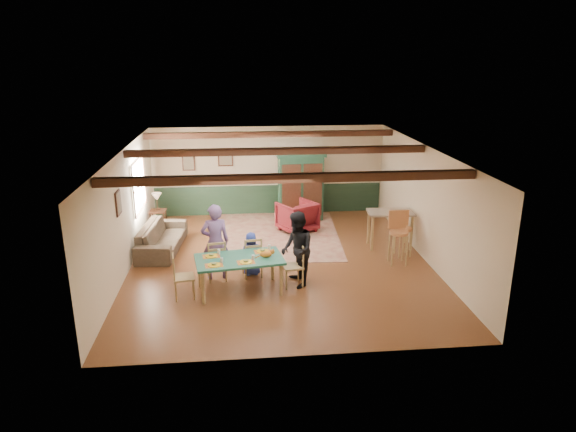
{
  "coord_description": "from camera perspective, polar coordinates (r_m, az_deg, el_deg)",
  "views": [
    {
      "loc": [
        -0.92,
        -11.31,
        4.76
      ],
      "look_at": [
        0.2,
        0.02,
        1.15
      ],
      "focal_mm": 32.0,
      "sensor_mm": 36.0,
      "label": 1
    }
  ],
  "objects": [
    {
      "name": "area_rug",
      "position": [
        14.12,
        -1.34,
        -2.09
      ],
      "size": [
        3.63,
        4.22,
        0.01
      ],
      "primitive_type": "cube",
      "rotation": [
        0.0,
        0.0,
        -0.06
      ],
      "color": "#C1AE8C",
      "rests_on": "floor"
    },
    {
      "name": "end_table",
      "position": [
        14.97,
        -14.2,
        -0.4
      ],
      "size": [
        0.45,
        0.45,
        0.55
      ],
      "primitive_type": null,
      "rotation": [
        0.0,
        0.0,
        -0.01
      ],
      "color": "black",
      "rests_on": "floor"
    },
    {
      "name": "dining_chair_far_left",
      "position": [
        11.34,
        -7.96,
        -4.82
      ],
      "size": [
        0.48,
        0.49,
        0.94
      ],
      "primitive_type": null,
      "rotation": [
        0.0,
        0.0,
        3.29
      ],
      "color": "#9C7F4E",
      "rests_on": "floor"
    },
    {
      "name": "floor",
      "position": [
        12.31,
        -0.9,
        -5.16
      ],
      "size": [
        8.0,
        8.0,
        0.0
      ],
      "primitive_type": "plane",
      "color": "#552C18",
      "rests_on": "ground"
    },
    {
      "name": "bar_stool_left",
      "position": [
        12.28,
        12.18,
        -2.46
      ],
      "size": [
        0.47,
        0.51,
        1.26
      ],
      "primitive_type": null,
      "rotation": [
        0.0,
        0.0,
        -0.05
      ],
      "color": "#BF7A4A",
      "rests_on": "floor"
    },
    {
      "name": "dining_chair_end_left",
      "position": [
        10.64,
        -11.5,
        -6.56
      ],
      "size": [
        0.49,
        0.48,
        0.94
      ],
      "primitive_type": null,
      "rotation": [
        0.0,
        0.0,
        1.72
      ],
      "color": "#9C7F4E",
      "rests_on": "floor"
    },
    {
      "name": "place_setting_far_right",
      "position": [
        10.92,
        -2.84,
        -3.72
      ],
      "size": [
        0.44,
        0.35,
        0.11
      ],
      "primitive_type": null,
      "rotation": [
        0.0,
        0.0,
        0.15
      ],
      "color": "yellow",
      "rests_on": "dining_table"
    },
    {
      "name": "dining_table",
      "position": [
        10.77,
        -5.39,
        -6.53
      ],
      "size": [
        1.91,
        1.24,
        0.74
      ],
      "primitive_type": null,
      "rotation": [
        0.0,
        0.0,
        0.15
      ],
      "color": "#1D5E4B",
      "rests_on": "floor"
    },
    {
      "name": "person_child",
      "position": [
        11.5,
        -4.09,
        -4.21
      ],
      "size": [
        0.53,
        0.38,
        0.99
      ],
      "primitive_type": "imported",
      "rotation": [
        0.0,
        0.0,
        3.29
      ],
      "color": "#27399C",
      "rests_on": "floor"
    },
    {
      "name": "wall_right",
      "position": [
        12.62,
        15.12,
        1.29
      ],
      "size": [
        0.02,
        8.0,
        2.7
      ],
      "primitive_type": "cube",
      "color": "beige",
      "rests_on": "floor"
    },
    {
      "name": "picture_left_wall",
      "position": [
        11.42,
        -18.32,
        1.39
      ],
      "size": [
        0.04,
        0.42,
        0.52
      ],
      "primitive_type": null,
      "color": "tan",
      "rests_on": "wall_left"
    },
    {
      "name": "place_setting_far_left",
      "position": [
        10.78,
        -8.53,
        -4.2
      ],
      "size": [
        0.44,
        0.35,
        0.11
      ],
      "primitive_type": null,
      "rotation": [
        0.0,
        0.0,
        0.15
      ],
      "color": "yellow",
      "rests_on": "dining_table"
    },
    {
      "name": "person_woman",
      "position": [
        10.84,
        1.01,
        -3.76
      ],
      "size": [
        0.73,
        0.88,
        1.63
      ],
      "primitive_type": "imported",
      "rotation": [
        0.0,
        0.0,
        -1.42
      ],
      "color": "black",
      "rests_on": "floor"
    },
    {
      "name": "counter_table",
      "position": [
        13.37,
        11.22,
        -1.45
      ],
      "size": [
        1.18,
        0.74,
        0.95
      ],
      "primitive_type": null,
      "rotation": [
        0.0,
        0.0,
        -0.06
      ],
      "color": "tan",
      "rests_on": "floor"
    },
    {
      "name": "place_setting_near_left",
      "position": [
        10.32,
        -8.23,
        -5.19
      ],
      "size": [
        0.44,
        0.35,
        0.11
      ],
      "primitive_type": null,
      "rotation": [
        0.0,
        0.0,
        0.15
      ],
      "color": "yellow",
      "rests_on": "dining_table"
    },
    {
      "name": "dining_chair_end_right",
      "position": [
        10.94,
        0.5,
        -5.49
      ],
      "size": [
        0.49,
        0.48,
        0.94
      ],
      "primitive_type": null,
      "rotation": [
        0.0,
        0.0,
        -1.42
      ],
      "color": "#9C7F4E",
      "rests_on": "floor"
    },
    {
      "name": "person_man",
      "position": [
        11.28,
        -8.08,
        -2.87
      ],
      "size": [
        0.68,
        0.5,
        1.7
      ],
      "primitive_type": "imported",
      "rotation": [
        0.0,
        0.0,
        3.29
      ],
      "color": "slate",
      "rests_on": "floor"
    },
    {
      "name": "cat",
      "position": [
        10.59,
        -2.47,
        -4.2
      ],
      "size": [
        0.37,
        0.19,
        0.18
      ],
      "primitive_type": null,
      "rotation": [
        0.0,
        0.0,
        0.15
      ],
      "color": "#C06B21",
      "rests_on": "dining_table"
    },
    {
      "name": "window_left",
      "position": [
        13.64,
        -16.26,
        3.27
      ],
      "size": [
        0.06,
        1.6,
        1.3
      ],
      "primitive_type": null,
      "color": "white",
      "rests_on": "wall_left"
    },
    {
      "name": "wall_left",
      "position": [
        12.09,
        -17.69,
        0.36
      ],
      "size": [
        0.02,
        8.0,
        2.7
      ],
      "primitive_type": "cube",
      "color": "beige",
      "rests_on": "floor"
    },
    {
      "name": "armchair",
      "position": [
        14.29,
        1.02,
        -0.05
      ],
      "size": [
        1.26,
        1.27,
        0.86
      ],
      "primitive_type": "imported",
      "rotation": [
        0.0,
        0.0,
        -2.62
      ],
      "color": "#450D15",
      "rests_on": "floor"
    },
    {
      "name": "ceiling_beam_back",
      "position": [
        14.5,
        -1.95,
        9.06
      ],
      "size": [
        6.95,
        0.16,
        0.16
      ],
      "primitive_type": "cube",
      "color": "black",
      "rests_on": "ceiling"
    },
    {
      "name": "armoire",
      "position": [
        15.16,
        1.4,
        3.25
      ],
      "size": [
        1.45,
        0.64,
        2.01
      ],
      "primitive_type": "cube",
      "rotation": [
        0.0,
        0.0,
        0.05
      ],
      "color": "#163726",
      "rests_on": "floor"
    },
    {
      "name": "ceiling",
      "position": [
        11.54,
        -0.96,
        7.3
      ],
      "size": [
        7.0,
        8.0,
        0.02
      ],
      "primitive_type": "cube",
      "color": "white",
      "rests_on": "wall_back"
    },
    {
      "name": "ceiling_beam_mid",
      "position": [
        11.94,
        -1.12,
        7.22
      ],
      "size": [
        6.95,
        0.16,
        0.16
      ],
      "primitive_type": "cube",
      "color": "black",
      "rests_on": "ceiling"
    },
    {
      "name": "wall_back",
      "position": [
        15.71,
        -2.14,
        5.05
      ],
      "size": [
        7.0,
        0.02,
        2.7
      ],
      "primitive_type": "cube",
      "color": "beige",
      "rests_on": "floor"
    },
    {
      "name": "place_setting_near_center",
      "position": [
        10.4,
        -4.7,
        -4.89
      ],
      "size": [
        0.44,
        0.35,
        0.11
      ],
      "primitive_type": null,
      "rotation": [
        0.0,
        0.0,
        0.15
      ],
      "color": "yellow",
      "rests_on": "dining_table"
    },
    {
      "name": "sofa",
      "position": [
        13.34,
        -13.83,
        -2.32
      ],
      "size": [
        1.09,
        2.35,
        0.66
      ],
      "primitive_type": "imported",
      "rotation": [
        0.0,
        0.0,
        1.48
      ],
      "color": "#3E3326",
      "rests_on": "floor"
    },
    {
      "name": "table_lamp",
      "position": [
        14.82,
        -14.35,
        1.54
      ],
      "size": [
        0.3,
        0.3,
        0.5
      ],
      "primitive_type": null,
      "rotation": [
        0.0,
        0.0,
        0.07
      ],
      "color": "#D6B38A",
      "rests_on": "end_table"
    },
    {
      "name": "bar_stool_right",
      "position": [
        12.84,
        12.7,
        -1.97
      ],
      "size": [
        0.43,
        0.47,
        1.11
      ],
      "primitive_type": null,
      "rotation": [
        0.0,
        0.0,
        0.09
      ],
      "color": "#BF7A4A",
      "rests_on": "floor"
    },
    {
      "name": "wainscot_back",
      "position": [
        15.92,
        -2.1,
        1.87
      ],
      "size": [
        6.95,
        0.03,
        0.9
      ],
      "primitive_type": "cube",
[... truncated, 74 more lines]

